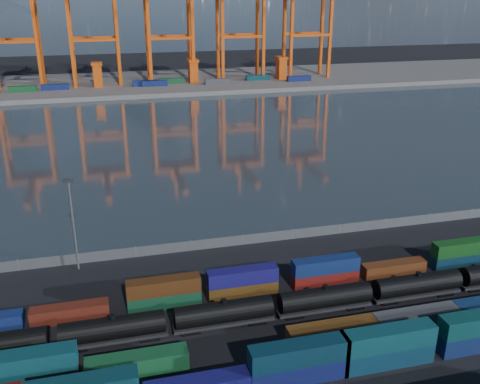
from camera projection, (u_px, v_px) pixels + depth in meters
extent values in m
plane|color=black|center=(292.00, 330.00, 76.29)|extent=(700.00, 700.00, 0.00)
plane|color=#28333B|center=(182.00, 140.00, 171.19)|extent=(700.00, 700.00, 0.00)
cube|color=#514F4C|center=(150.00, 83.00, 265.75)|extent=(700.00, 70.00, 2.00)
cube|color=#101853|center=(298.00, 371.00, 66.20)|extent=(12.59, 2.56, 2.73)
cube|color=#0B2A39|center=(299.00, 353.00, 65.21)|extent=(12.59, 2.56, 2.73)
cube|color=#0D3147|center=(386.00, 355.00, 68.98)|extent=(12.59, 2.56, 2.73)
cube|color=#0E4049|center=(388.00, 338.00, 68.00)|extent=(12.59, 2.56, 2.73)
cube|color=maroon|center=(25.00, 383.00, 64.22)|extent=(12.83, 2.61, 2.78)
cube|color=#0D4048|center=(21.00, 364.00, 63.22)|extent=(12.83, 2.61, 2.78)
cube|color=#16522B|center=(137.00, 364.00, 67.32)|extent=(12.83, 2.61, 2.78)
cube|color=brown|center=(332.00, 333.00, 73.45)|extent=(12.83, 2.61, 2.78)
cube|color=#444649|center=(416.00, 319.00, 76.44)|extent=(12.83, 2.61, 2.78)
cube|color=#5F1F13|center=(70.00, 313.00, 78.29)|extent=(11.18, 2.27, 2.42)
cube|color=#114327|center=(164.00, 300.00, 81.49)|extent=(11.18, 2.27, 2.42)
cube|color=#4C270F|center=(164.00, 286.00, 80.62)|extent=(11.18, 2.27, 2.42)
cube|color=#503210|center=(243.00, 289.00, 84.34)|extent=(11.18, 2.27, 2.42)
cube|color=navy|center=(243.00, 276.00, 83.47)|extent=(11.18, 2.27, 2.42)
cube|color=maroon|center=(325.00, 278.00, 87.58)|extent=(11.18, 2.27, 2.42)
cube|color=navy|center=(326.00, 265.00, 86.71)|extent=(11.18, 2.27, 2.42)
cube|color=#602D13|center=(394.00, 269.00, 90.47)|extent=(11.18, 2.27, 2.42)
cube|color=#0B2A3D|center=(461.00, 260.00, 93.50)|extent=(11.18, 2.27, 2.42)
cube|color=#144C18|center=(463.00, 247.00, 92.63)|extent=(11.18, 2.27, 2.42)
cube|color=black|center=(32.00, 353.00, 70.98)|extent=(2.72, 1.96, 0.65)
cylinder|color=black|center=(113.00, 328.00, 72.65)|extent=(14.12, 3.15, 3.15)
cylinder|color=black|center=(112.00, 317.00, 72.03)|extent=(0.87, 0.87, 0.54)
cube|color=black|center=(114.00, 339.00, 73.28)|extent=(14.67, 2.17, 0.43)
cube|color=black|center=(77.00, 347.00, 72.30)|extent=(2.72, 1.96, 0.65)
cube|color=black|center=(150.00, 336.00, 74.57)|extent=(2.72, 1.96, 0.65)
cylinder|color=black|center=(224.00, 312.00, 76.24)|extent=(14.12, 3.15, 3.15)
cylinder|color=black|center=(224.00, 301.00, 75.61)|extent=(0.87, 0.87, 0.54)
cube|color=black|center=(224.00, 322.00, 76.87)|extent=(14.67, 2.17, 0.43)
cube|color=black|center=(190.00, 330.00, 75.89)|extent=(2.72, 1.96, 0.65)
cube|color=black|center=(256.00, 320.00, 78.15)|extent=(2.72, 1.96, 0.65)
cylinder|color=black|center=(325.00, 297.00, 79.83)|extent=(14.12, 3.15, 3.15)
cylinder|color=black|center=(325.00, 287.00, 79.20)|extent=(0.87, 0.87, 0.54)
cube|color=black|center=(324.00, 307.00, 80.45)|extent=(14.67, 2.17, 0.43)
cube|color=black|center=(293.00, 314.00, 79.48)|extent=(2.72, 1.96, 0.65)
cube|color=black|center=(354.00, 305.00, 81.74)|extent=(2.72, 1.96, 0.65)
cylinder|color=black|center=(417.00, 284.00, 83.41)|extent=(14.12, 3.15, 3.15)
cylinder|color=black|center=(418.00, 274.00, 82.79)|extent=(0.87, 0.87, 0.54)
cube|color=black|center=(416.00, 293.00, 84.04)|extent=(14.67, 2.17, 0.43)
cube|color=black|center=(387.00, 300.00, 83.06)|extent=(2.72, 1.96, 0.65)
cube|color=black|center=(443.00, 292.00, 85.33)|extent=(2.72, 1.96, 0.65)
cube|color=black|center=(474.00, 287.00, 86.65)|extent=(2.72, 1.96, 0.65)
cube|color=#595B5E|center=(243.00, 240.00, 101.24)|extent=(160.00, 0.06, 2.00)
cylinder|color=slate|center=(18.00, 265.00, 91.95)|extent=(0.12, 0.12, 2.20)
cylinder|color=slate|center=(78.00, 258.00, 94.26)|extent=(0.12, 0.12, 2.20)
cylinder|color=slate|center=(136.00, 252.00, 96.57)|extent=(0.12, 0.12, 2.20)
cylinder|color=slate|center=(190.00, 245.00, 98.89)|extent=(0.12, 0.12, 2.20)
cylinder|color=slate|center=(243.00, 239.00, 101.20)|extent=(0.12, 0.12, 2.20)
cylinder|color=slate|center=(292.00, 234.00, 103.52)|extent=(0.12, 0.12, 2.20)
cylinder|color=slate|center=(340.00, 228.00, 105.83)|extent=(0.12, 0.12, 2.20)
cylinder|color=slate|center=(386.00, 223.00, 108.14)|extent=(0.12, 0.12, 2.20)
cylinder|color=slate|center=(429.00, 218.00, 110.46)|extent=(0.12, 0.12, 2.20)
cylinder|color=slate|center=(471.00, 213.00, 112.77)|extent=(0.12, 0.12, 2.20)
cylinder|color=slate|center=(74.00, 227.00, 89.97)|extent=(0.36, 0.36, 16.00)
cube|color=black|center=(68.00, 181.00, 86.98)|extent=(1.60, 0.40, 0.60)
cube|color=#DF4E0F|center=(37.00, 46.00, 237.43)|extent=(1.50, 1.50, 42.13)
cube|color=#DF4E0F|center=(40.00, 44.00, 247.58)|extent=(1.50, 1.50, 42.13)
cube|color=#DF4E0F|center=(12.00, 42.00, 234.29)|extent=(20.60, 1.31, 1.31)
cube|color=#DF4E0F|center=(15.00, 40.00, 244.44)|extent=(20.60, 1.31, 1.31)
cube|color=#DF4E0F|center=(71.00, 45.00, 240.76)|extent=(1.50, 1.50, 42.13)
cube|color=#DF4E0F|center=(72.00, 43.00, 250.92)|extent=(1.50, 1.50, 42.13)
cube|color=#DF4E0F|center=(118.00, 44.00, 245.53)|extent=(1.50, 1.50, 42.13)
cube|color=#DF4E0F|center=(117.00, 42.00, 255.68)|extent=(1.50, 1.50, 42.13)
cube|color=#DF4E0F|center=(94.00, 40.00, 242.39)|extent=(20.60, 1.31, 1.31)
cube|color=#DF4E0F|center=(94.00, 38.00, 252.54)|extent=(20.60, 1.31, 1.31)
cube|color=#DF4E0F|center=(149.00, 43.00, 248.86)|extent=(1.50, 1.50, 42.13)
cube|color=#DF4E0F|center=(147.00, 41.00, 259.02)|extent=(1.50, 1.50, 42.13)
cube|color=#DF4E0F|center=(193.00, 42.00, 253.63)|extent=(1.50, 1.50, 42.13)
cube|color=#DF4E0F|center=(189.00, 40.00, 263.78)|extent=(1.50, 1.50, 42.13)
cube|color=#DF4E0F|center=(171.00, 38.00, 250.49)|extent=(20.60, 1.31, 1.31)
cube|color=#DF4E0F|center=(168.00, 36.00, 260.64)|extent=(20.60, 1.31, 1.31)
cube|color=#DF4E0F|center=(223.00, 42.00, 256.96)|extent=(1.50, 1.50, 42.13)
cube|color=#DF4E0F|center=(218.00, 40.00, 267.12)|extent=(1.50, 1.50, 42.13)
cube|color=#DF4E0F|center=(264.00, 41.00, 261.73)|extent=(1.50, 1.50, 42.13)
cube|color=#DF4E0F|center=(257.00, 39.00, 271.88)|extent=(1.50, 1.50, 42.13)
cube|color=#DF4E0F|center=(243.00, 37.00, 258.59)|extent=(20.60, 1.31, 1.31)
cube|color=#DF4E0F|center=(238.00, 35.00, 268.74)|extent=(20.60, 1.31, 1.31)
cube|color=#DF4E0F|center=(291.00, 40.00, 265.06)|extent=(1.50, 1.50, 42.13)
cube|color=#DF4E0F|center=(284.00, 38.00, 275.21)|extent=(1.50, 1.50, 42.13)
cube|color=#DF4E0F|center=(330.00, 39.00, 269.83)|extent=(1.50, 1.50, 42.13)
cube|color=#DF4E0F|center=(321.00, 37.00, 279.98)|extent=(1.50, 1.50, 42.13)
cube|color=#DF4E0F|center=(311.00, 35.00, 266.68)|extent=(20.60, 1.31, 1.31)
cube|color=#DF4E0F|center=(303.00, 33.00, 276.84)|extent=(20.60, 1.31, 1.31)
cube|color=navy|center=(155.00, 83.00, 251.22)|extent=(12.00, 2.44, 2.60)
cube|color=navy|center=(299.00, 79.00, 264.19)|extent=(12.00, 2.44, 2.60)
cube|color=navy|center=(145.00, 83.00, 251.49)|extent=(12.00, 2.44, 2.60)
cube|color=#3F4244|center=(217.00, 81.00, 256.31)|extent=(12.00, 2.44, 2.60)
cube|color=#144C23|center=(23.00, 89.00, 237.27)|extent=(12.00, 2.44, 2.60)
cube|color=navy|center=(55.00, 87.00, 241.62)|extent=(12.00, 2.44, 2.60)
cube|color=#144C23|center=(172.00, 81.00, 257.57)|extent=(12.00, 2.44, 2.60)
cube|color=#0C3842|center=(258.00, 78.00, 266.95)|extent=(12.00, 2.44, 2.60)
cube|color=#DF4E0F|center=(98.00, 76.00, 248.76)|extent=(4.00, 6.00, 10.00)
cube|color=#DF4E0F|center=(97.00, 64.00, 246.78)|extent=(5.00, 7.00, 1.20)
cube|color=#DF4E0F|center=(193.00, 72.00, 259.18)|extent=(4.00, 6.00, 10.00)
cube|color=#DF4E0F|center=(193.00, 61.00, 257.20)|extent=(5.00, 7.00, 1.20)
cube|color=#DF4E0F|center=(281.00, 69.00, 269.59)|extent=(4.00, 6.00, 10.00)
cube|color=#DF4E0F|center=(281.00, 58.00, 267.61)|extent=(5.00, 7.00, 1.20)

